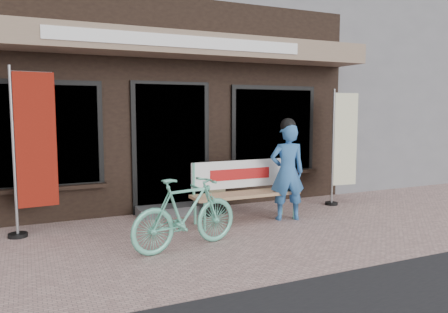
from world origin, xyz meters
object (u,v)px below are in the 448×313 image
bench (243,186)px  person (287,170)px  nobori_cream (343,145)px  menu_stand (216,189)px  nobori_red (32,149)px  bicycle (186,213)px

bench → person: 0.73m
person → nobori_cream: (1.54, 0.55, 0.30)m
bench → menu_stand: size_ratio=2.05×
nobori_red → menu_stand: bearing=-5.2°
bicycle → nobori_red: bearing=36.8°
person → bicycle: size_ratio=1.07×
bicycle → menu_stand: (1.03, 1.45, -0.02)m
person → menu_stand: (-0.91, 0.73, -0.36)m
bicycle → menu_stand: size_ratio=1.78×
person → nobori_cream: 1.66m
bench → person: (0.65, -0.24, 0.24)m
nobori_red → nobori_cream: bearing=-7.4°
bench → menu_stand: 0.57m
nobori_cream → nobori_red: bearing=-176.2°
bench → nobori_red: nobori_red is taller
bench → bicycle: 1.61m
bench → menu_stand: bearing=117.4°
person → menu_stand: person is taller
person → nobori_red: nobori_red is taller
bench → bicycle: bearing=-143.8°
person → nobori_cream: size_ratio=0.76×
menu_stand → nobori_red: bearing=160.6°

